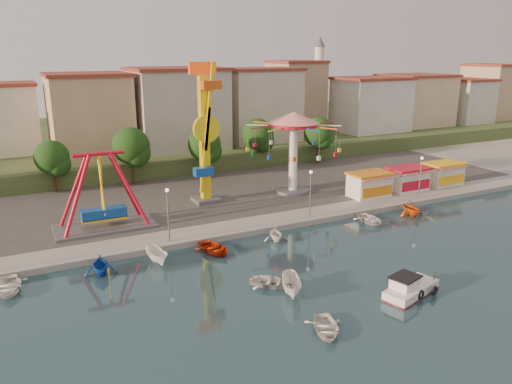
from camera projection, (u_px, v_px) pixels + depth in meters
ground at (313, 284)px, 40.58m from camera, size 200.00×200.00×0.00m
quay_deck at (132, 150)px, 93.72m from camera, size 200.00×100.00×0.60m
asphalt_pad at (189, 189)px, 66.17m from camera, size 90.00×28.00×0.01m
hill_terrace at (126, 139)px, 97.68m from camera, size 200.00×60.00×3.00m
pirate_ship_ride at (102, 193)px, 50.68m from camera, size 10.00×5.00×8.00m
kamikaze_tower at (206, 137)px, 58.23m from camera, size 3.32×3.10×16.50m
wave_swinger at (294, 134)px, 62.56m from camera, size 11.60×11.60×10.40m
booth_left at (369, 184)px, 62.40m from camera, size 5.40×3.78×3.08m
booth_mid at (408, 179)px, 65.15m from camera, size 5.40×3.78×3.08m
booth_right at (443, 173)px, 67.90m from camera, size 5.40×3.78×3.08m
lamp_post_1 at (168, 216)px, 47.42m from camera, size 0.14×0.14×5.00m
lamp_post_2 at (310, 195)px, 54.36m from camera, size 0.14×0.14×5.00m
lamp_post_3 at (420, 179)px, 61.30m from camera, size 0.14×0.14×5.00m
tree_1 at (52, 158)px, 63.32m from camera, size 4.35×4.35×6.80m
tree_2 at (131, 146)px, 67.09m from camera, size 5.02×5.02×7.85m
tree_3 at (204, 144)px, 70.29m from camera, size 4.68×4.68×7.32m
tree_4 at (258, 135)px, 77.14m from camera, size 4.86×4.86×7.60m
tree_5 at (319, 132)px, 79.93m from camera, size 4.83×4.83×7.54m
building_1 at (1, 128)px, 73.43m from camera, size 12.33×9.01×8.63m
building_2 at (92, 114)px, 79.27m from camera, size 11.95×9.28×11.23m
building_3 at (182, 117)px, 82.82m from camera, size 12.59×10.50×9.20m
building_4 at (246, 111)px, 91.57m from camera, size 10.75×9.23×9.24m
building_5 at (313, 103)px, 95.46m from camera, size 12.77×10.96×11.21m
building_6 at (367, 98)px, 99.08m from camera, size 8.23×8.98×12.36m
building_7 at (395, 102)px, 108.96m from camera, size 11.59×10.93×8.76m
building_8 at (465, 93)px, 108.87m from camera, size 12.84×9.28×12.58m
building_9 at (496, 97)px, 117.57m from camera, size 12.95×9.17×9.21m
minaret at (318, 80)px, 99.11m from camera, size 2.80×2.80×18.00m
cabin_motorboat at (410, 289)px, 38.64m from camera, size 5.50×3.33×1.81m
rowboat_a at (272, 282)px, 40.15m from camera, size 4.40×4.32×0.75m
rowboat_b at (326, 327)px, 33.53m from camera, size 3.75×4.29×0.74m
skiff at (292, 286)px, 38.66m from camera, size 2.90×4.08×1.48m
moored_boat_0 at (8, 286)px, 39.26m from camera, size 3.04×4.19×0.85m
moored_boat_1 at (100, 265)px, 42.23m from camera, size 3.13×3.51×1.69m
moored_boat_2 at (157, 256)px, 44.40m from camera, size 1.67×3.71×1.39m
moored_boat_3 at (214, 248)px, 46.85m from camera, size 3.72×4.59×0.84m
moored_boat_4 at (276, 234)px, 49.64m from camera, size 3.04×3.30×1.45m
moored_boat_6 at (370, 219)px, 54.90m from camera, size 2.96×4.00×0.80m
moored_boat_7 at (411, 208)px, 57.31m from camera, size 3.18×3.58×1.75m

